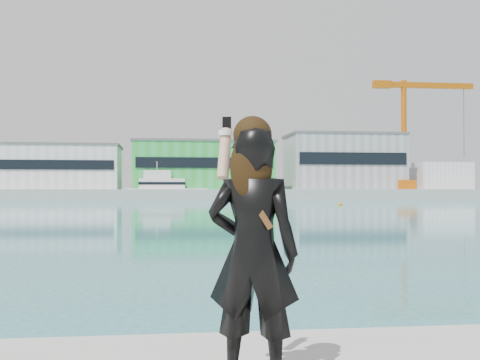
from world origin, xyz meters
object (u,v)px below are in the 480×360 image
object	(u,v)px
motor_yacht	(164,188)
buoy_near	(340,205)
woman	(253,245)
dock_crane	(409,130)

from	to	relation	value
motor_yacht	buoy_near	distance (m)	52.47
buoy_near	woman	size ratio (longest dim) A/B	0.27
buoy_near	woman	xyz separation A→B (m)	(-21.96, -70.93, 1.72)
buoy_near	woman	world-z (taller)	woman
dock_crane	motor_yacht	xyz separation A→B (m)	(-53.70, -4.16, -12.91)
dock_crane	motor_yacht	size ratio (longest dim) A/B	1.45
motor_yacht	woman	world-z (taller)	motor_yacht
dock_crane	motor_yacht	world-z (taller)	dock_crane
buoy_near	woman	bearing A→B (deg)	-107.21
dock_crane	buoy_near	world-z (taller)	dock_crane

